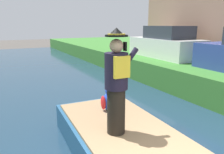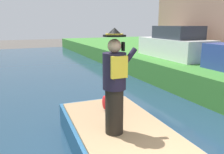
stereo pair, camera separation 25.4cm
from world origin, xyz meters
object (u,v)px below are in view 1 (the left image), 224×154
Objects in this scene: parrot_plush at (109,100)px; parked_car_white at (166,44)px; person_pirate at (117,83)px; boat at (129,147)px.

parrot_plush is 0.14× the size of parked_car_white.
parked_car_white is at bearing 46.46° from person_pirate.
boat is at bearing -23.13° from person_pirate.
parked_car_white is (5.68, 5.35, 0.03)m from person_pirate.
parked_car_white is (5.47, 5.46, 1.26)m from boat.
parrot_plush is at bearing 82.27° from boat.
person_pirate is 1.27m from parrot_plush.
person_pirate is (-0.21, 0.10, 1.23)m from boat.
boat is 1.26m from parrot_plush.
person_pirate reaches higher than parked_car_white.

